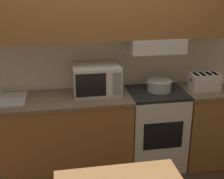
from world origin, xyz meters
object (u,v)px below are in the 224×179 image
object	(u,v)px
microwave	(96,79)
stove_range	(155,128)
toaster	(205,82)
cooking_pot	(159,85)

from	to	relation	value
microwave	stove_range	bearing A→B (deg)	-6.46
stove_range	toaster	bearing A→B (deg)	-3.75
microwave	cooking_pot	bearing A→B (deg)	-4.30
stove_range	toaster	size ratio (longest dim) A/B	2.79
cooking_pot	toaster	distance (m)	0.51
toaster	stove_range	bearing A→B (deg)	176.25
cooking_pot	stove_range	bearing A→B (deg)	-142.48
toaster	microwave	bearing A→B (deg)	174.75
cooking_pot	microwave	bearing A→B (deg)	175.70
cooking_pot	toaster	bearing A→B (deg)	-6.54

